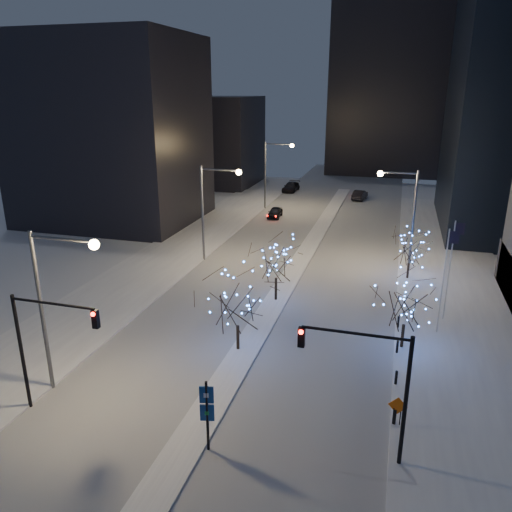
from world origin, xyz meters
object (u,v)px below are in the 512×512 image
(street_lamp_w_mid, at_px, (212,201))
(holiday_tree_median_near, at_px, (237,301))
(street_lamp_w_far, at_px, (272,166))
(street_lamp_east, at_px, (405,206))
(car_near, at_px, (275,213))
(car_far, at_px, (291,187))
(street_lamp_w_near, at_px, (54,292))
(holiday_tree_plaza_near, at_px, (406,303))
(traffic_signal_west, at_px, (42,336))
(traffic_signal_east, at_px, (373,375))
(holiday_tree_plaza_far, at_px, (410,248))
(holiday_tree_median_far, at_px, (276,261))
(wayfinding_sign, at_px, (207,409))
(construction_sign, at_px, (398,408))
(car_mid, at_px, (360,195))

(street_lamp_w_mid, relative_size, holiday_tree_median_near, 1.72)
(street_lamp_w_far, height_order, street_lamp_east, same)
(car_near, distance_m, car_far, 19.18)
(street_lamp_w_near, bearing_deg, holiday_tree_plaza_near, 29.41)
(street_lamp_east, relative_size, traffic_signal_west, 1.43)
(traffic_signal_east, bearing_deg, holiday_tree_plaza_far, 85.72)
(holiday_tree_plaza_near, relative_size, holiday_tree_plaza_far, 1.09)
(street_lamp_w_mid, height_order, street_lamp_w_far, same)
(car_near, height_order, holiday_tree_median_far, holiday_tree_median_far)
(street_lamp_east, xyz_separation_m, traffic_signal_west, (-18.52, -30.00, -1.69))
(wayfinding_sign, bearing_deg, construction_sign, 12.99)
(street_lamp_w_mid, xyz_separation_m, car_mid, (12.28, 35.53, -5.72))
(car_near, height_order, holiday_tree_plaza_far, holiday_tree_plaza_far)
(car_mid, relative_size, holiday_tree_plaza_near, 0.84)
(holiday_tree_plaza_near, bearing_deg, construction_sign, -91.28)
(car_near, relative_size, construction_sign, 2.47)
(street_lamp_east, relative_size, traffic_signal_east, 1.43)
(holiday_tree_plaza_near, bearing_deg, car_near, 117.44)
(traffic_signal_west, distance_m, car_mid, 63.76)
(street_lamp_w_mid, distance_m, car_mid, 38.02)
(street_lamp_w_mid, bearing_deg, holiday_tree_plaza_near, -35.85)
(holiday_tree_plaza_near, bearing_deg, street_lamp_east, 91.40)
(holiday_tree_plaza_far, bearing_deg, car_near, 132.19)
(holiday_tree_plaza_near, bearing_deg, traffic_signal_east, -97.43)
(traffic_signal_east, height_order, holiday_tree_plaza_far, traffic_signal_east)
(car_near, height_order, car_mid, car_mid)
(street_lamp_east, bearing_deg, holiday_tree_median_far, -131.45)
(traffic_signal_west, distance_m, car_near, 47.18)
(car_mid, bearing_deg, construction_sign, 105.65)
(traffic_signal_west, relative_size, wayfinding_sign, 1.76)
(traffic_signal_west, relative_size, holiday_tree_plaza_far, 1.35)
(traffic_signal_west, height_order, car_mid, traffic_signal_west)
(street_lamp_w_mid, xyz_separation_m, holiday_tree_median_far, (8.92, -8.44, -2.83))
(street_lamp_w_near, height_order, holiday_tree_median_near, street_lamp_w_near)
(traffic_signal_east, relative_size, car_far, 1.28)
(construction_sign, bearing_deg, holiday_tree_median_near, 156.13)
(holiday_tree_median_far, height_order, wayfinding_sign, holiday_tree_median_far)
(car_mid, xyz_separation_m, construction_sign, (6.96, -58.54, 0.39))
(car_mid, height_order, holiday_tree_median_far, holiday_tree_median_far)
(traffic_signal_west, xyz_separation_m, traffic_signal_east, (17.38, 1.00, 0.00))
(street_lamp_w_near, distance_m, traffic_signal_west, 2.70)
(street_lamp_east, height_order, holiday_tree_median_near, street_lamp_east)
(street_lamp_w_near, distance_m, car_near, 45.39)
(car_far, relative_size, holiday_tree_plaza_near, 0.97)
(car_far, height_order, holiday_tree_median_far, holiday_tree_median_far)
(traffic_signal_east, xyz_separation_m, holiday_tree_plaza_near, (1.56, 11.96, -1.23))
(traffic_signal_west, distance_m, construction_sign, 19.49)
(street_lamp_w_near, relative_size, car_near, 2.39)
(street_lamp_w_far, relative_size, traffic_signal_east, 1.43)
(street_lamp_w_far, distance_m, car_near, 7.86)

